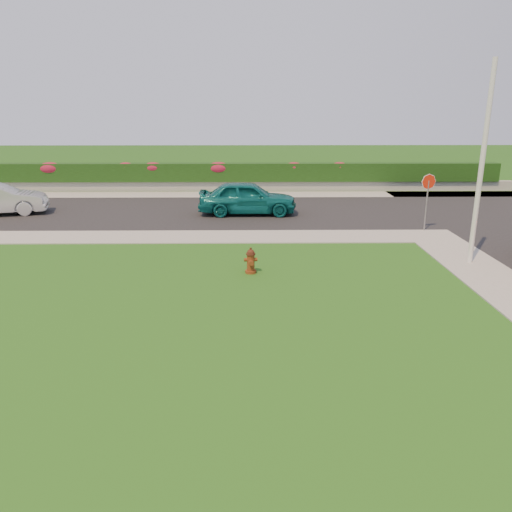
{
  "coord_description": "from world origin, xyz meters",
  "views": [
    {
      "loc": [
        -0.28,
        -10.25,
        4.94
      ],
      "look_at": [
        -0.11,
        3.34,
        0.9
      ],
      "focal_mm": 35.0,
      "sensor_mm": 36.0,
      "label": 1
    }
  ],
  "objects_px": {
    "fire_hydrant": "(251,261)",
    "utility_pole": "(482,166)",
    "stop_sign": "(428,189)",
    "sedan_teal": "(247,198)"
  },
  "relations": [
    {
      "from": "fire_hydrant",
      "to": "utility_pole",
      "type": "distance_m",
      "value": 7.82
    },
    {
      "from": "fire_hydrant",
      "to": "stop_sign",
      "type": "height_order",
      "value": "stop_sign"
    },
    {
      "from": "sedan_teal",
      "to": "stop_sign",
      "type": "xyz_separation_m",
      "value": [
        7.4,
        -3.38,
        0.93
      ]
    },
    {
      "from": "fire_hydrant",
      "to": "utility_pole",
      "type": "relative_size",
      "value": 0.13
    },
    {
      "from": "sedan_teal",
      "to": "utility_pole",
      "type": "distance_m",
      "value": 11.07
    },
    {
      "from": "utility_pole",
      "to": "stop_sign",
      "type": "distance_m",
      "value": 4.75
    },
    {
      "from": "fire_hydrant",
      "to": "utility_pole",
      "type": "bearing_deg",
      "value": 2.18
    },
    {
      "from": "stop_sign",
      "to": "utility_pole",
      "type": "bearing_deg",
      "value": -82.18
    },
    {
      "from": "sedan_teal",
      "to": "stop_sign",
      "type": "relative_size",
      "value": 1.95
    },
    {
      "from": "stop_sign",
      "to": "sedan_teal",
      "type": "bearing_deg",
      "value": 163.47
    }
  ]
}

